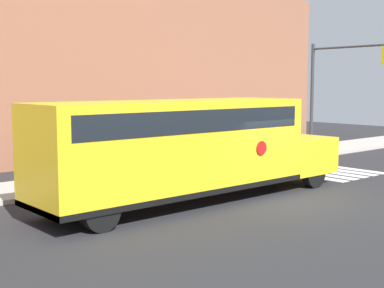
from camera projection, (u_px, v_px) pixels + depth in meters
ground_plane at (280, 200)px, 16.80m from camera, size 60.00×60.00×0.00m
sidewalk_strip at (155, 172)px, 21.66m from camera, size 44.00×3.00×0.15m
building_backdrop at (74, 67)px, 26.04m from camera, size 32.00×4.00×8.96m
crosswalk_stripes at (332, 172)px, 22.06m from camera, size 3.30×3.20×0.01m
school_bus at (187, 145)px, 16.23m from camera, size 11.12×2.57×3.15m
stop_sign at (285, 124)px, 25.38m from camera, size 0.64×0.10×2.68m
traffic_light at (335, 82)px, 25.07m from camera, size 0.28×4.05×5.58m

